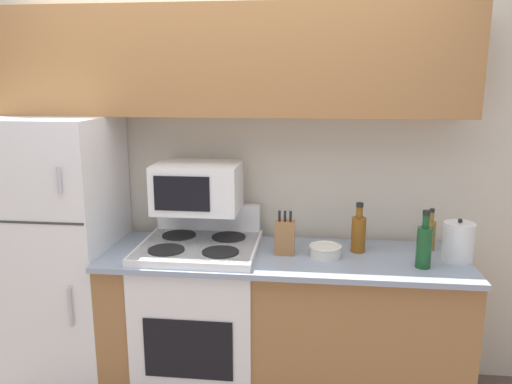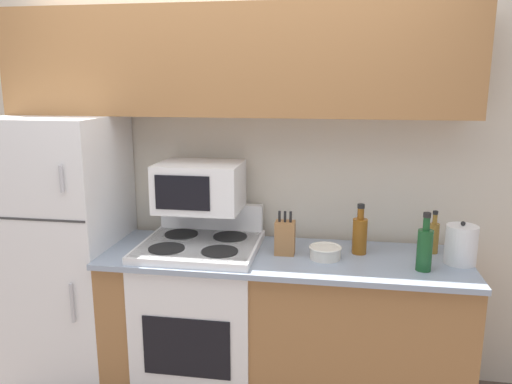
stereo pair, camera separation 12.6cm
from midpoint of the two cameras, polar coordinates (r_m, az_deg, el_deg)
wall_back at (r=3.07m, az=-3.46°, el=2.48°), size 8.00×0.05×2.55m
lower_cabinets at (r=2.96m, az=1.80°, el=-15.07°), size 1.98×0.64×0.88m
refrigerator at (r=3.20m, az=-22.39°, el=-6.69°), size 0.64×0.66×1.62m
upper_cabinets at (r=2.85m, az=-4.29°, el=14.61°), size 2.62×0.32×0.59m
stove at (r=3.00m, az=-7.56°, el=-13.97°), size 0.66×0.62×1.08m
microwave at (r=2.86m, az=-7.91°, el=0.56°), size 0.48×0.36×0.27m
knife_block at (r=2.75m, az=2.00°, el=-5.17°), size 0.11×0.09×0.25m
bowl at (r=2.72m, az=6.61°, el=-6.70°), size 0.18×0.18×0.07m
bottle_vinegar at (r=2.94m, az=18.15°, el=-4.59°), size 0.06×0.06×0.24m
bottle_wine_green at (r=2.66m, az=17.38°, el=-5.84°), size 0.08×0.08×0.30m
bottle_whiskey at (r=2.81m, az=10.39°, el=-4.61°), size 0.08×0.08×0.28m
kettle at (r=2.83m, az=20.94°, el=-5.31°), size 0.16×0.16×0.23m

